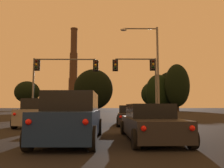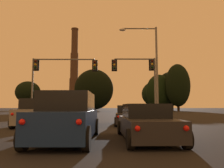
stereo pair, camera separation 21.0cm
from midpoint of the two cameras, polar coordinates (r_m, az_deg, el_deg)
name	(u,v)px [view 2 (the right image)]	position (r m, az deg, el deg)	size (l,w,h in m)	color
sedan_right_lane_front	(128,116)	(16.48, 4.66, -8.22)	(2.18, 4.77, 1.43)	#232328
sedan_right_lane_second	(146,123)	(8.97, 9.49, -10.01)	(2.15, 4.76, 1.43)	#232328
sedan_center_lane_front	(82,116)	(16.17, -7.48, -8.24)	(2.00, 4.71, 1.43)	silver
suv_left_lane_front	(38,113)	(16.01, -18.33, -7.18)	(2.24, 4.96, 1.86)	gray
suv_center_lane_second	(68,118)	(8.67, -10.68, -8.60)	(2.13, 4.92, 1.86)	navy
traffic_light_overhead_left	(54,72)	(23.44, -14.55, 3.04)	(6.91, 0.50, 6.37)	slate
traffic_light_overhead_right	(141,73)	(22.78, 7.83, 2.94)	(4.68, 0.50, 6.37)	slate
street_lamp	(151,62)	(21.31, 10.37, 5.60)	(3.69, 0.36, 9.05)	slate
smokestack	(74,77)	(120.78, -9.84, 1.83)	(7.86, 7.86, 44.96)	#3C2B22
treeline_far_left	(94,89)	(74.66, -4.68, -1.41)	(13.28, 11.95, 14.20)	black
treeline_center_right	(157,94)	(82.48, 11.77, -2.57)	(11.37, 10.24, 11.07)	black
treeline_far_right	(28,92)	(88.11, -21.05, -2.00)	(9.27, 8.34, 11.00)	black
treeline_right_mid	(159,92)	(78.72, 12.26, -2.03)	(9.08, 8.17, 12.79)	black
treeline_center_left	(178,85)	(75.76, 16.87, -0.30)	(8.11, 7.30, 15.66)	black
treeline_left_mid	(171,89)	(83.25, 15.33, -1.21)	(11.43, 10.29, 14.32)	black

